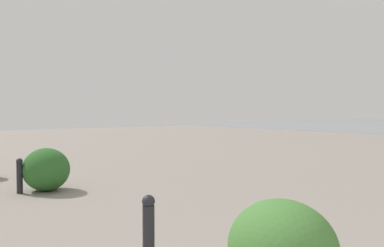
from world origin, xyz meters
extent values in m
cylinder|color=#232328|center=(2.40, -0.77, 0.38)|extent=(0.12, 0.12, 0.76)
sphere|color=#232328|center=(2.40, -0.77, 0.80)|extent=(0.13, 0.13, 0.13)
cylinder|color=#232328|center=(7.63, -0.87, 0.31)|extent=(0.12, 0.12, 0.62)
sphere|color=#232328|center=(7.63, -0.87, 0.66)|extent=(0.13, 0.13, 0.13)
ellipsoid|color=#2D6628|center=(7.58, -1.39, 0.45)|extent=(1.07, 0.96, 0.91)
camera|label=1|loc=(-1.00, 1.28, 1.70)|focal=37.52mm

